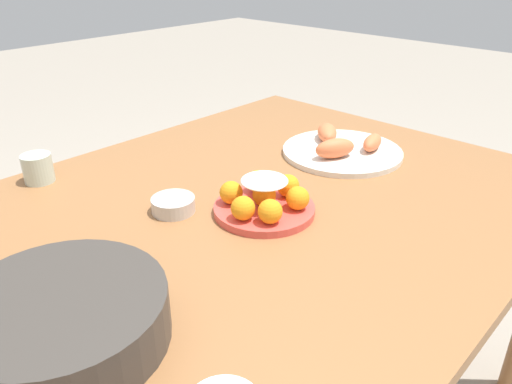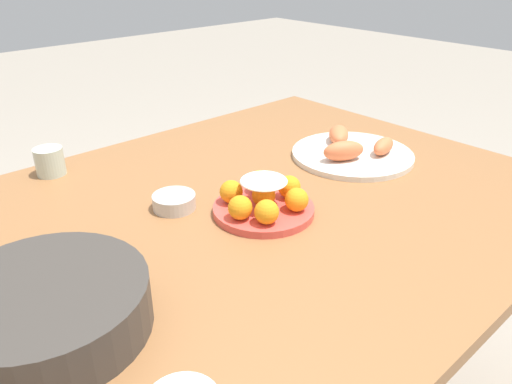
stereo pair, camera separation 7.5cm
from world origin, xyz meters
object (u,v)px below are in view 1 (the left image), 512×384
at_px(dining_table, 249,237).
at_px(cake_plate, 264,200).
at_px(sauce_bowl, 173,204).
at_px(seafood_platter, 342,148).
at_px(serving_bowl, 62,318).
at_px(cup_near, 38,168).

xyz_separation_m(dining_table, cake_plate, (0.00, 0.05, 0.11)).
bearing_deg(sauce_bowl, seafood_platter, 171.33).
relative_size(dining_table, serving_bowl, 4.66).
xyz_separation_m(cake_plate, cup_near, (0.25, -0.49, 0.00)).
relative_size(cake_plate, serving_bowl, 0.71).
bearing_deg(cake_plate, sauce_bowl, -48.98).
distance_m(dining_table, serving_bowl, 0.49).
relative_size(dining_table, cake_plate, 6.52).
xyz_separation_m(sauce_bowl, cup_near, (0.12, -0.35, 0.02)).
bearing_deg(cup_near, serving_bowl, 67.56).
height_order(dining_table, cake_plate, cake_plate).
xyz_separation_m(dining_table, cup_near, (0.25, -0.44, 0.11)).
distance_m(cake_plate, cup_near, 0.55).
distance_m(serving_bowl, seafood_platter, 0.85).
distance_m(dining_table, seafood_platter, 0.39).
height_order(dining_table, sauce_bowl, sauce_bowl).
relative_size(dining_table, seafood_platter, 4.37).
xyz_separation_m(seafood_platter, cup_near, (0.63, -0.42, 0.02)).
xyz_separation_m(serving_bowl, sauce_bowl, (-0.34, -0.19, -0.02)).
bearing_deg(serving_bowl, dining_table, -168.90).
height_order(serving_bowl, cup_near, serving_bowl).
height_order(cake_plate, serving_bowl, cake_plate).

